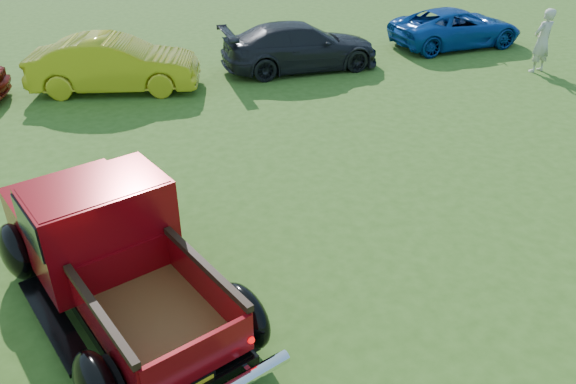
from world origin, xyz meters
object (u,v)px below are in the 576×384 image
object	(u,v)px
show_car_yellow	(115,64)
pickup_truck	(105,246)
show_car_grey	(301,46)
show_car_blue	(456,28)
spectator	(542,41)

from	to	relation	value
show_car_yellow	pickup_truck	bearing A→B (deg)	-169.73
pickup_truck	show_car_grey	xyz separation A→B (m)	(5.08, 9.25, -0.17)
pickup_truck	show_car_blue	world-z (taller)	pickup_truck
show_car_yellow	show_car_grey	bearing A→B (deg)	-73.37
show_car_grey	show_car_blue	distance (m)	5.73
show_car_yellow	show_car_blue	bearing A→B (deg)	-70.95
show_car_blue	spectator	xyz separation A→B (m)	(1.02, -3.04, 0.29)
show_car_yellow	show_car_grey	world-z (taller)	show_car_yellow
pickup_truck	show_car_grey	world-z (taller)	pickup_truck
pickup_truck	show_car_grey	distance (m)	10.55
spectator	pickup_truck	bearing A→B (deg)	16.63
show_car_yellow	show_car_blue	size ratio (longest dim) A/B	0.99
pickup_truck	show_car_yellow	world-z (taller)	pickup_truck
show_car_blue	show_car_grey	bearing A→B (deg)	94.53
show_car_yellow	spectator	distance (m)	11.90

